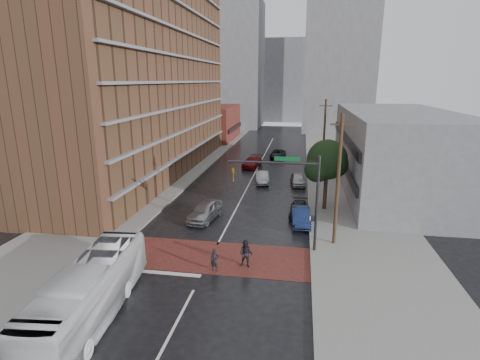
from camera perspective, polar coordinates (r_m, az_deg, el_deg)
The scene contains 24 objects.
ground at distance 26.94m, azimuth -4.67°, elevation -12.04°, with size 160.00×160.00×0.00m, color black.
crosswalk at distance 27.37m, azimuth -4.42°, elevation -11.55°, with size 14.00×5.00×0.02m, color maroon.
sidewalk_west at distance 52.75m, azimuth -10.31°, elevation 1.43°, with size 9.00×90.00×0.15m, color gray.
sidewalk_east at distance 50.06m, azimuth 15.36°, elevation 0.40°, with size 9.00×90.00×0.15m, color gray.
apartment_block at distance 51.34m, azimuth -14.19°, elevation 16.54°, with size 10.00×44.00×28.00m, color brown.
storefront_west at distance 79.80m, azimuth -3.80°, elevation 8.68°, with size 8.00×16.00×7.00m, color brown.
building_east at distance 45.17m, azimuth 22.68°, elevation 3.98°, with size 11.00×26.00×9.00m, color gray.
distant_tower_west at distance 103.28m, azimuth -1.92°, elevation 17.07°, with size 18.00×16.00×32.00m, color gray.
distant_tower_east at distance 95.76m, azimuth 14.85°, elevation 17.97°, with size 16.00×14.00×36.00m, color gray.
distant_tower_center at distance 118.41m, azimuth 6.65°, elevation 14.78°, with size 12.00×10.00×24.00m, color gray.
street_tree at distance 36.16m, azimuth 13.14°, elevation 2.64°, with size 4.20×4.10×6.90m.
signal_mast at distance 26.82m, azimuth 8.64°, elevation -1.40°, with size 6.50×0.30×7.20m.
utility_pole_near at distance 28.30m, azimuth 14.71°, elevation -0.01°, with size 1.60×0.26×10.00m.
utility_pole_far at distance 47.86m, azimuth 12.66°, elevation 6.11°, with size 1.60×0.26×10.00m.
transit_bus at distance 21.75m, azimuth -22.03°, elevation -15.65°, with size 2.57×10.98×3.06m, color white.
pedestrian_a at distance 25.13m, azimuth -3.88°, elevation -12.11°, with size 0.57×0.38×1.58m, color black.
pedestrian_b at distance 25.52m, azimuth 0.92°, elevation -11.20°, with size 0.93×0.73×1.92m, color black.
car_travel_a at distance 33.90m, azimuth -5.38°, elevation -4.71°, with size 1.97×4.89×1.67m, color #9A9BA2.
car_travel_b at distance 45.89m, azimuth 3.39°, elevation 0.42°, with size 1.49×4.26×1.40m, color #989C9F.
car_travel_c at distance 54.25m, azimuth 1.87°, elevation 2.74°, with size 2.03×5.00×1.45m, color maroon.
suv_travel at distance 61.09m, azimuth 5.78°, elevation 4.00°, with size 2.18×4.72×1.31m, color black.
car_parked_near at distance 33.24m, azimuth 9.22°, elevation -5.46°, with size 1.53×4.38×1.44m, color #16234D.
car_parked_mid at distance 35.23m, azimuth 8.96°, elevation -4.47°, with size 1.67×4.11×1.19m, color black.
car_parked_far at distance 45.43m, azimuth 8.82°, elevation 0.12°, with size 1.66×4.13×1.41m, color #A0A3A8.
Camera 1 is at (6.00, -23.25, 12.22)m, focal length 28.00 mm.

